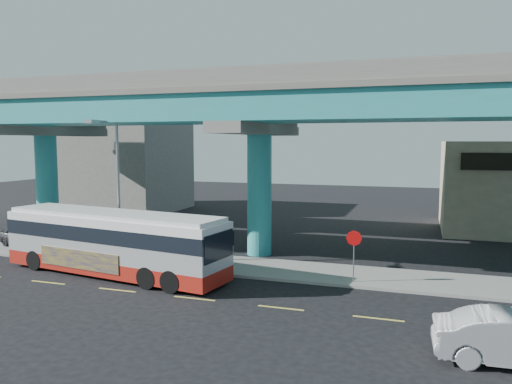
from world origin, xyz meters
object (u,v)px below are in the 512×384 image
(transit_bus, at_px, (114,240))
(stop_sign, at_px, (354,245))
(parked_car, at_px, (26,236))
(street_lamp, at_px, (112,170))

(transit_bus, xyz_separation_m, stop_sign, (12.16, 2.16, 0.15))
(transit_bus, height_order, stop_sign, transit_bus)
(parked_car, distance_m, stop_sign, 21.50)
(street_lamp, xyz_separation_m, stop_sign, (13.11, 0.75, -3.42))
(parked_car, xyz_separation_m, stop_sign, (21.42, -1.52, 1.11))
(parked_car, height_order, stop_sign, stop_sign)
(transit_bus, bearing_deg, stop_sign, 18.89)
(street_lamp, height_order, stop_sign, street_lamp)
(stop_sign, bearing_deg, transit_bus, -149.19)
(parked_car, xyz_separation_m, street_lamp, (8.30, -2.27, 4.53))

